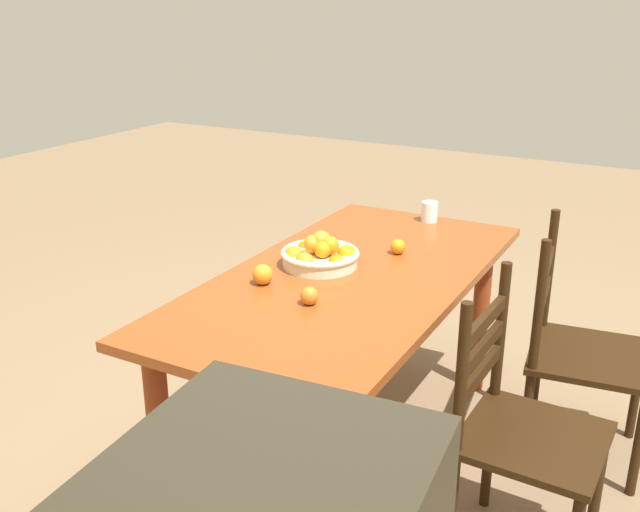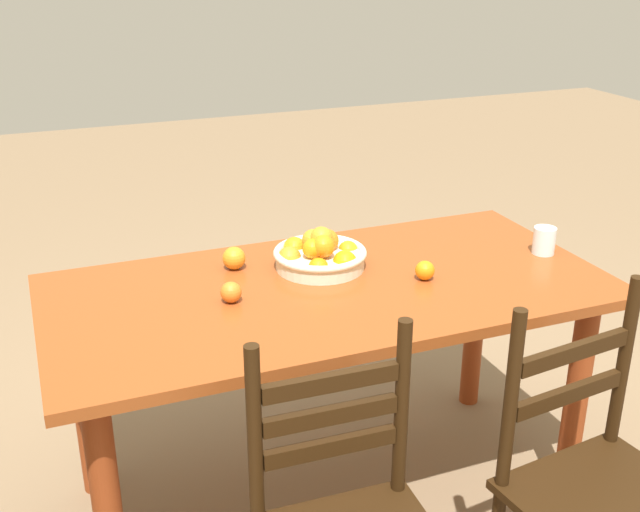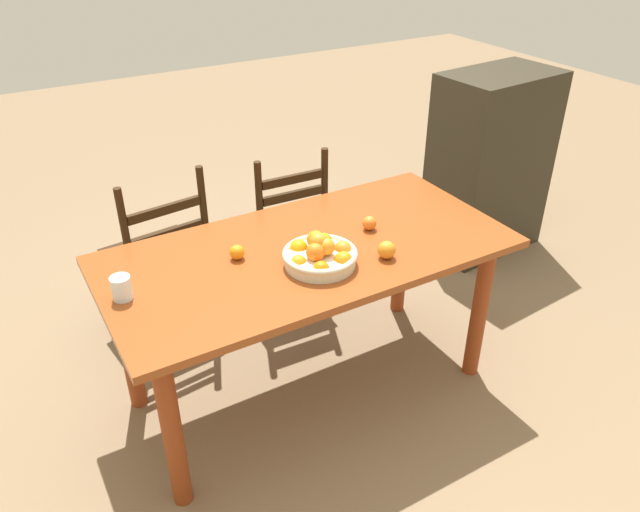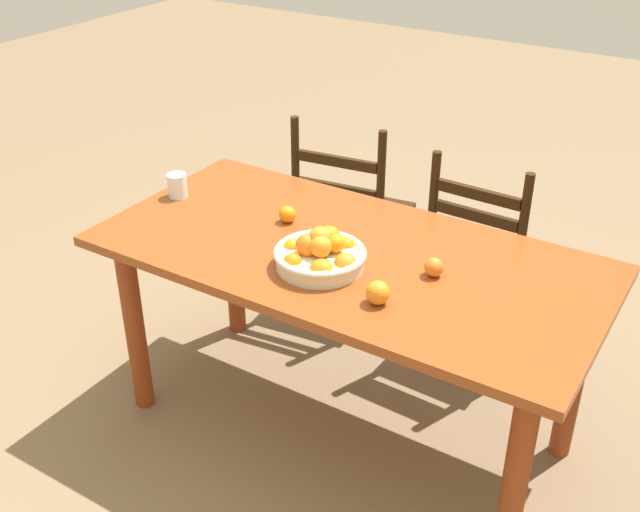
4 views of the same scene
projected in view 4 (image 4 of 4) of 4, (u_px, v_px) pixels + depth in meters
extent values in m
plane|color=#7E6549|center=(344.00, 426.00, 2.97)|extent=(12.00, 12.00, 0.00)
cube|color=brown|center=(347.00, 255.00, 2.59)|extent=(1.73, 0.84, 0.03)
cylinder|color=maroon|center=(134.00, 327.00, 2.91)|extent=(0.08, 0.08, 0.74)
cylinder|color=maroon|center=(515.00, 484.00, 2.22)|extent=(0.08, 0.08, 0.74)
cylinder|color=maroon|center=(234.00, 258.00, 3.36)|extent=(0.08, 0.08, 0.74)
cylinder|color=maroon|center=(575.00, 372.00, 2.67)|extent=(0.08, 0.08, 0.74)
cube|color=black|center=(488.00, 257.00, 3.20)|extent=(0.44, 0.44, 0.03)
cylinder|color=black|center=(539.00, 298.00, 3.36)|extent=(0.04, 0.04, 0.44)
cylinder|color=black|center=(461.00, 273.00, 3.54)|extent=(0.04, 0.04, 0.44)
cylinder|color=black|center=(506.00, 339.00, 3.09)|extent=(0.04, 0.04, 0.44)
cylinder|color=black|center=(424.00, 310.00, 3.27)|extent=(0.04, 0.04, 0.44)
cylinder|color=black|center=(522.00, 233.00, 2.85)|extent=(0.04, 0.04, 0.48)
cylinder|color=black|center=(433.00, 208.00, 3.03)|extent=(0.04, 0.04, 0.48)
cube|color=black|center=(474.00, 236.00, 2.98)|extent=(0.33, 0.04, 0.04)
cube|color=black|center=(477.00, 216.00, 2.93)|extent=(0.33, 0.04, 0.04)
cube|color=black|center=(479.00, 194.00, 2.89)|extent=(0.33, 0.04, 0.04)
cube|color=black|center=(354.00, 215.00, 3.57)|extent=(0.51, 0.51, 0.03)
cylinder|color=black|center=(406.00, 248.00, 3.76)|extent=(0.04, 0.04, 0.43)
cylinder|color=black|center=(332.00, 232.00, 3.91)|extent=(0.04, 0.04, 0.43)
cylinder|color=black|center=(376.00, 287.00, 3.45)|extent=(0.04, 0.04, 0.43)
cylinder|color=black|center=(297.00, 268.00, 3.60)|extent=(0.04, 0.04, 0.43)
cylinder|color=black|center=(381.00, 188.00, 3.21)|extent=(0.04, 0.04, 0.50)
cylinder|color=black|center=(296.00, 172.00, 3.35)|extent=(0.04, 0.04, 0.50)
cube|color=black|center=(337.00, 189.00, 3.30)|extent=(0.36, 0.07, 0.04)
cube|color=black|center=(337.00, 161.00, 3.24)|extent=(0.36, 0.07, 0.04)
cylinder|color=beige|center=(320.00, 260.00, 2.48)|extent=(0.29, 0.29, 0.05)
torus|color=beige|center=(320.00, 253.00, 2.47)|extent=(0.30, 0.30, 0.02)
sphere|color=orange|center=(345.00, 265.00, 2.42)|extent=(0.08, 0.08, 0.08)
sphere|color=orange|center=(346.00, 247.00, 2.52)|extent=(0.06, 0.06, 0.06)
sphere|color=orange|center=(322.00, 240.00, 2.56)|extent=(0.08, 0.08, 0.08)
sphere|color=orange|center=(293.00, 248.00, 2.52)|extent=(0.07, 0.07, 0.07)
sphere|color=orange|center=(292.00, 264.00, 2.43)|extent=(0.07, 0.07, 0.07)
sphere|color=orange|center=(321.00, 271.00, 2.39)|extent=(0.08, 0.08, 0.08)
sphere|color=orange|center=(320.00, 238.00, 2.45)|extent=(0.07, 0.07, 0.07)
sphere|color=orange|center=(307.00, 245.00, 2.45)|extent=(0.08, 0.08, 0.08)
sphere|color=orange|center=(336.00, 243.00, 2.46)|extent=(0.06, 0.06, 0.06)
sphere|color=orange|center=(326.00, 240.00, 2.47)|extent=(0.07, 0.07, 0.07)
sphere|color=orange|center=(321.00, 246.00, 2.43)|extent=(0.07, 0.07, 0.07)
sphere|color=orange|center=(329.00, 237.00, 2.48)|extent=(0.07, 0.07, 0.07)
sphere|color=orange|center=(307.00, 244.00, 2.46)|extent=(0.06, 0.06, 0.06)
sphere|color=orange|center=(319.00, 243.00, 2.45)|extent=(0.07, 0.07, 0.07)
sphere|color=orange|center=(287.00, 214.00, 2.76)|extent=(0.06, 0.06, 0.06)
sphere|color=orange|center=(378.00, 293.00, 2.29)|extent=(0.07, 0.07, 0.07)
sphere|color=orange|center=(434.00, 267.00, 2.43)|extent=(0.06, 0.06, 0.06)
cylinder|color=silver|center=(177.00, 186.00, 2.94)|extent=(0.08, 0.08, 0.09)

